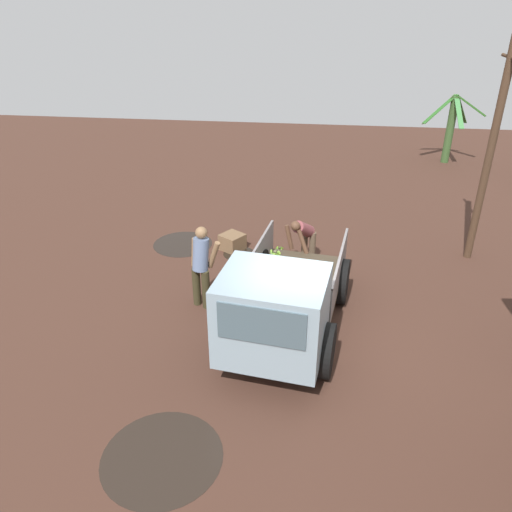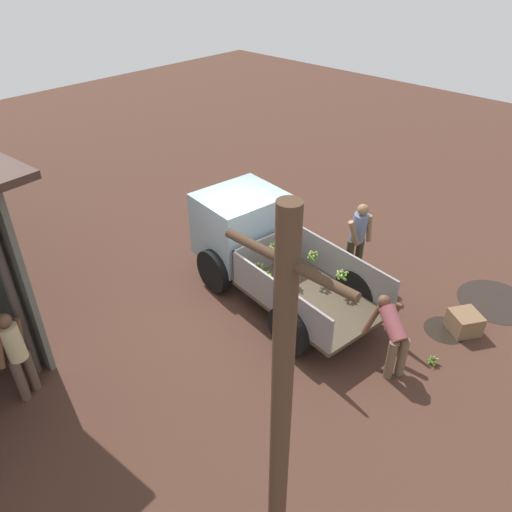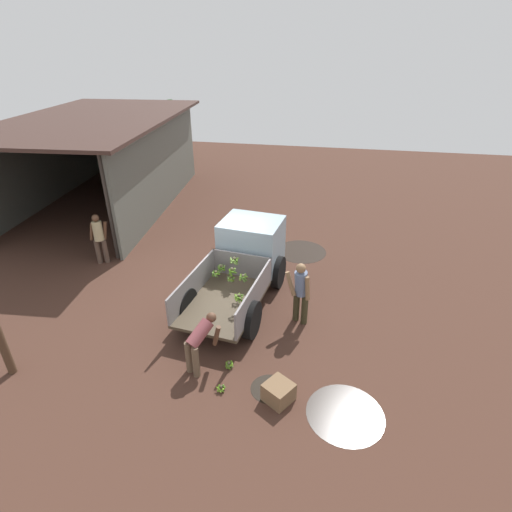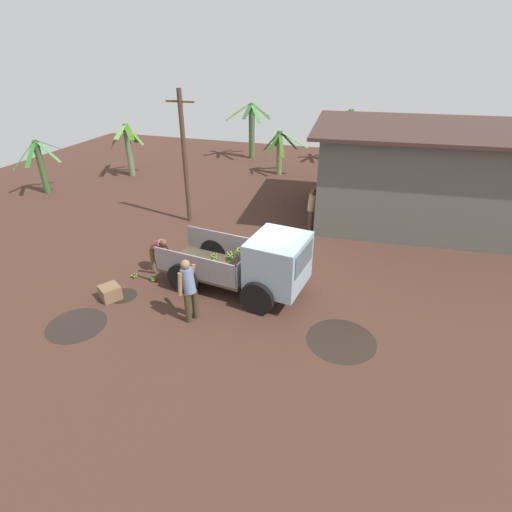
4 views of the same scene
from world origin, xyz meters
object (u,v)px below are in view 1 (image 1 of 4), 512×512
(utility_pole, at_px, (490,154))
(wooden_crate_0, at_px, (232,242))
(cargo_truck, at_px, (279,308))
(banana_bunch_on_ground_0, at_px, (279,249))
(banana_bunch_on_ground_1, at_px, (277,261))
(person_foreground_visitor, at_px, (201,263))
(person_worker_loading, at_px, (304,236))

(utility_pole, xyz_separation_m, wooden_crate_0, (0.34, -5.81, -2.39))
(wooden_crate_0, bearing_deg, cargo_truck, 20.71)
(banana_bunch_on_ground_0, height_order, banana_bunch_on_ground_1, banana_bunch_on_ground_1)
(person_foreground_visitor, bearing_deg, person_worker_loading, -19.82)
(banana_bunch_on_ground_1, xyz_separation_m, wooden_crate_0, (-0.67, -1.19, 0.11))
(person_foreground_visitor, height_order, banana_bunch_on_ground_1, person_foreground_visitor)
(cargo_truck, bearing_deg, wooden_crate_0, -151.69)
(cargo_truck, xyz_separation_m, banana_bunch_on_ground_1, (-3.35, -0.33, -0.90))
(person_worker_loading, relative_size, wooden_crate_0, 2.43)
(cargo_truck, distance_m, banana_bunch_on_ground_1, 3.48)
(person_foreground_visitor, height_order, wooden_crate_0, person_foreground_visitor)
(cargo_truck, height_order, person_worker_loading, cargo_truck)
(utility_pole, height_order, person_worker_loading, utility_pole)
(banana_bunch_on_ground_0, bearing_deg, wooden_crate_0, -90.00)
(banana_bunch_on_ground_1, bearing_deg, person_foreground_visitor, -35.17)
(utility_pole, height_order, wooden_crate_0, utility_pole)
(person_foreground_visitor, distance_m, wooden_crate_0, 2.71)
(utility_pole, xyz_separation_m, banana_bunch_on_ground_0, (0.34, -4.62, -2.51))
(person_foreground_visitor, bearing_deg, utility_pole, -39.35)
(cargo_truck, xyz_separation_m, person_worker_loading, (-3.43, 0.28, -0.24))
(person_foreground_visitor, height_order, person_worker_loading, person_foreground_visitor)
(cargo_truck, relative_size, banana_bunch_on_ground_0, 21.36)
(person_worker_loading, relative_size, banana_bunch_on_ground_0, 6.09)
(utility_pole, xyz_separation_m, banana_bunch_on_ground_1, (1.02, -4.62, -2.50))
(person_foreground_visitor, xyz_separation_m, banana_bunch_on_ground_1, (-1.92, 1.35, -0.88))
(person_worker_loading, bearing_deg, banana_bunch_on_ground_0, -105.11)
(banana_bunch_on_ground_1, distance_m, wooden_crate_0, 1.37)
(cargo_truck, relative_size, person_foreground_visitor, 2.53)
(person_worker_loading, bearing_deg, utility_pole, 132.30)
(wooden_crate_0, bearing_deg, person_worker_loading, 71.88)
(cargo_truck, height_order, utility_pole, utility_pole)
(cargo_truck, xyz_separation_m, utility_pole, (-4.37, 4.29, 1.59))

